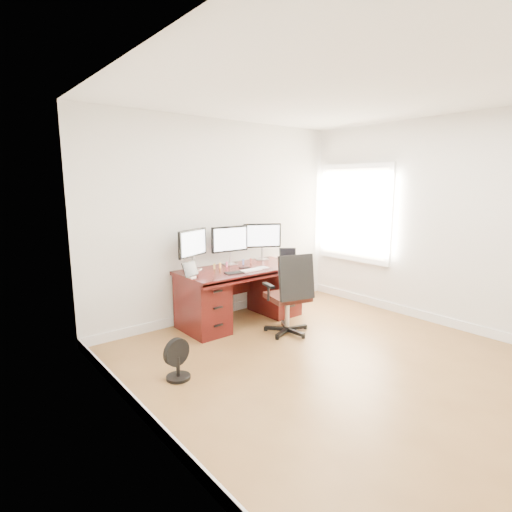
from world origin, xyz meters
TOP-DOWN VIEW (x-y plane):
  - ground at (0.00, 0.00)m, footprint 4.50×4.50m
  - back_wall at (0.00, 2.25)m, footprint 4.00×0.10m
  - right_wall at (2.00, 0.11)m, footprint 0.10×4.50m
  - desk at (0.00, 1.83)m, footprint 1.70×0.80m
  - office_chair at (0.18, 1.07)m, footprint 0.67×0.67m
  - floor_fan at (-1.45, 0.90)m, footprint 0.28×0.23m
  - monitor_left at (-0.58, 2.07)m, footprint 0.52×0.26m
  - monitor_center at (-0.00, 2.07)m, footprint 0.55×0.16m
  - monitor_right at (0.58, 2.07)m, footprint 0.50×0.28m
  - tablet_left at (-0.80, 1.75)m, footprint 0.25×0.15m
  - tablet_right at (0.80, 1.75)m, footprint 0.23×0.19m
  - keyboard at (-0.01, 1.58)m, footprint 0.28×0.13m
  - trackpad at (0.20, 1.61)m, footprint 0.14×0.14m
  - drawing_tablet at (-0.27, 1.60)m, footprint 0.25×0.18m
  - phone at (0.02, 1.76)m, footprint 0.15×0.10m
  - figurine_yellow at (-0.33, 1.95)m, footprint 0.03×0.03m
  - figurine_orange at (-0.25, 1.95)m, footprint 0.03×0.03m
  - figurine_pink at (-0.14, 1.95)m, footprint 0.03×0.03m
  - figurine_blue at (0.14, 1.95)m, footprint 0.03×0.03m
  - figurine_brown at (0.27, 1.95)m, footprint 0.03×0.03m

SIDE VIEW (x-z plane):
  - ground at x=0.00m, z-range 0.00..0.00m
  - floor_fan at x=-1.45m, z-range -0.01..0.40m
  - office_chair at x=0.18m, z-range -0.18..0.85m
  - desk at x=0.00m, z-range 0.03..0.78m
  - trackpad at x=0.20m, z-range 0.75..0.76m
  - drawing_tablet at x=-0.27m, z-range 0.75..0.76m
  - phone at x=0.02m, z-range 0.75..0.76m
  - keyboard at x=-0.01m, z-range 0.75..0.76m
  - figurine_yellow at x=-0.33m, z-range 0.75..0.83m
  - figurine_orange at x=-0.25m, z-range 0.75..0.83m
  - figurine_pink at x=-0.14m, z-range 0.75..0.83m
  - figurine_blue at x=0.14m, z-range 0.75..0.83m
  - figurine_brown at x=0.27m, z-range 0.75..0.83m
  - tablet_left at x=-0.80m, z-range 0.74..0.93m
  - tablet_right at x=0.80m, z-range 0.74..0.93m
  - monitor_left at x=-0.58m, z-range 0.82..1.35m
  - monitor_center at x=0.00m, z-range 0.82..1.35m
  - monitor_right at x=0.58m, z-range 0.82..1.35m
  - back_wall at x=0.00m, z-range 0.00..2.70m
  - right_wall at x=2.00m, z-range 0.00..2.70m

